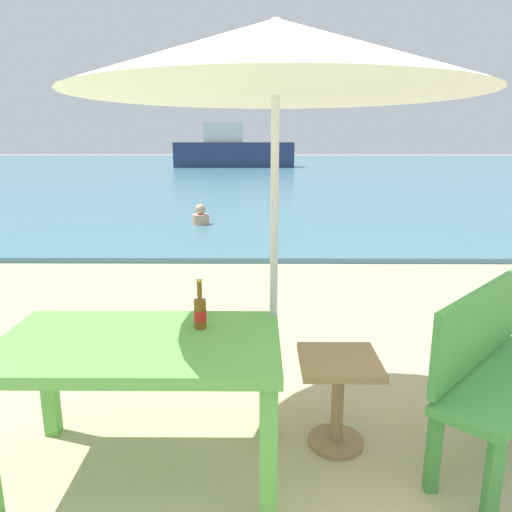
# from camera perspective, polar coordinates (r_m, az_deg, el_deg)

# --- Properties ---
(sea_water) EXTENTS (120.00, 50.00, 0.08)m
(sea_water) POSITION_cam_1_polar(r_m,az_deg,el_deg) (31.64, 1.40, 10.63)
(sea_water) COLOR teal
(sea_water) RESTS_ON ground_plane
(picnic_table_green) EXTENTS (1.40, 0.80, 0.76)m
(picnic_table_green) POSITION_cam_1_polar(r_m,az_deg,el_deg) (2.51, -13.74, -11.94)
(picnic_table_green) COLOR #60B24C
(picnic_table_green) RESTS_ON ground_plane
(beer_bottle_amber) EXTENTS (0.07, 0.07, 0.26)m
(beer_bottle_amber) POSITION_cam_1_polar(r_m,az_deg,el_deg) (2.51, -6.72, -6.57)
(beer_bottle_amber) COLOR brown
(beer_bottle_amber) RESTS_ON picnic_table_green
(patio_umbrella) EXTENTS (2.10, 2.10, 2.30)m
(patio_umbrella) POSITION_cam_1_polar(r_m,az_deg,el_deg) (2.57, 2.39, 22.64)
(patio_umbrella) COLOR silver
(patio_umbrella) RESTS_ON ground_plane
(side_table_wood) EXTENTS (0.44, 0.44, 0.54)m
(side_table_wood) POSITION_cam_1_polar(r_m,az_deg,el_deg) (2.83, 9.81, -15.39)
(side_table_wood) COLOR #9E7A51
(side_table_wood) RESTS_ON ground_plane
(bench_green_left) EXTENTS (1.09, 1.11, 0.95)m
(bench_green_left) POSITION_cam_1_polar(r_m,az_deg,el_deg) (2.98, 26.72, -11.15)
(bench_green_left) COLOR #4C9E47
(bench_green_left) RESTS_ON ground_plane
(swimmer_person) EXTENTS (0.34, 0.34, 0.41)m
(swimmer_person) POSITION_cam_1_polar(r_m,az_deg,el_deg) (9.62, -6.66, 4.73)
(swimmer_person) COLOR tan
(swimmer_person) RESTS_ON sea_water
(boat_sailboat) EXTENTS (7.48, 2.04, 2.72)m
(boat_sailboat) POSITION_cam_1_polar(r_m,az_deg,el_deg) (30.94, -2.81, 12.43)
(boat_sailboat) COLOR navy
(boat_sailboat) RESTS_ON sea_water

